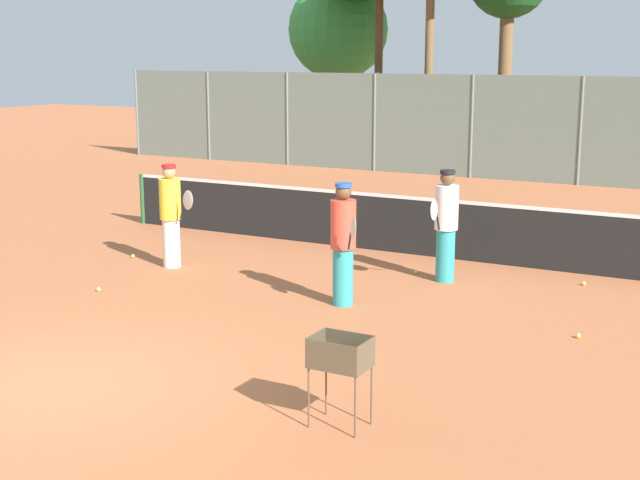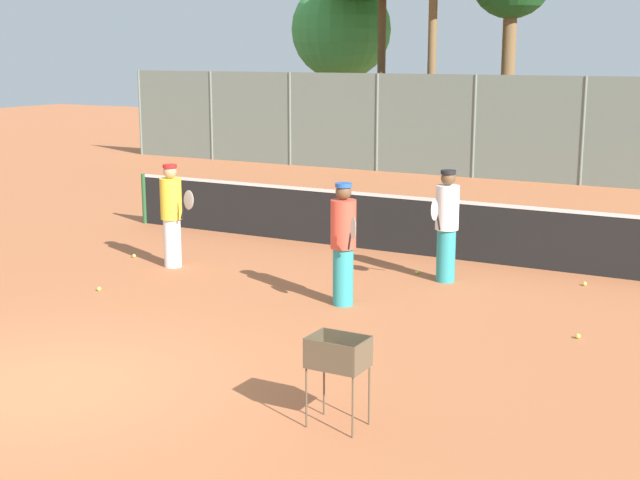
# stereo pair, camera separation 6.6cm
# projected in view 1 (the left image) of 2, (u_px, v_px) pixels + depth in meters

# --- Properties ---
(ground_plane) EXTENTS (80.00, 80.00, 0.00)m
(ground_plane) POSITION_uv_depth(u_px,v_px,m) (53.00, 386.00, 9.86)
(ground_plane) COLOR #B7663D
(tennis_net) EXTENTS (10.81, 0.10, 1.07)m
(tennis_net) POSITION_uv_depth(u_px,v_px,m) (367.00, 220.00, 16.59)
(tennis_net) COLOR #26592D
(tennis_net) RESTS_ON ground_plane
(back_fence) EXTENTS (28.19, 0.08, 2.99)m
(back_fence) POSITION_uv_depth(u_px,v_px,m) (524.00, 129.00, 25.16)
(back_fence) COLOR slate
(back_fence) RESTS_ON ground_plane
(tree_1) EXTENTS (3.70, 3.70, 6.28)m
(tree_1) POSITION_uv_depth(u_px,v_px,m) (338.00, 30.00, 32.94)
(tree_1) COLOR brown
(tree_1) RESTS_ON ground_plane
(player_white_outfit) EXTENTS (0.89, 0.44, 1.77)m
(player_white_outfit) POSITION_uv_depth(u_px,v_px,m) (171.00, 214.00, 15.15)
(player_white_outfit) COLOR white
(player_white_outfit) RESTS_ON ground_plane
(player_red_cap) EXTENTS (0.37, 0.93, 1.80)m
(player_red_cap) POSITION_uv_depth(u_px,v_px,m) (446.00, 224.00, 14.19)
(player_red_cap) COLOR teal
(player_red_cap) RESTS_ON ground_plane
(player_yellow_shirt) EXTENTS (0.69, 0.75, 1.80)m
(player_yellow_shirt) POSITION_uv_depth(u_px,v_px,m) (343.00, 243.00, 12.84)
(player_yellow_shirt) COLOR teal
(player_yellow_shirt) RESTS_ON ground_plane
(ball_cart) EXTENTS (0.56, 0.41, 0.92)m
(ball_cart) POSITION_uv_depth(u_px,v_px,m) (341.00, 359.00, 8.67)
(ball_cart) COLOR brown
(ball_cart) RESTS_ON ground_plane
(tennis_ball_0) EXTENTS (0.07, 0.07, 0.07)m
(tennis_ball_0) POSITION_uv_depth(u_px,v_px,m) (133.00, 256.00, 15.99)
(tennis_ball_0) COLOR #D1E54C
(tennis_ball_0) RESTS_ON ground_plane
(tennis_ball_1) EXTENTS (0.07, 0.07, 0.07)m
(tennis_ball_1) POSITION_uv_depth(u_px,v_px,m) (416.00, 272.00, 14.84)
(tennis_ball_1) COLOR #D1E54C
(tennis_ball_1) RESTS_ON ground_plane
(tennis_ball_2) EXTENTS (0.07, 0.07, 0.07)m
(tennis_ball_2) POSITION_uv_depth(u_px,v_px,m) (578.00, 336.00, 11.51)
(tennis_ball_2) COLOR #D1E54C
(tennis_ball_2) RESTS_ON ground_plane
(tennis_ball_3) EXTENTS (0.07, 0.07, 0.07)m
(tennis_ball_3) POSITION_uv_depth(u_px,v_px,m) (98.00, 289.00, 13.76)
(tennis_ball_3) COLOR #D1E54C
(tennis_ball_3) RESTS_ON ground_plane
(tennis_ball_4) EXTENTS (0.07, 0.07, 0.07)m
(tennis_ball_4) POSITION_uv_depth(u_px,v_px,m) (584.00, 283.00, 14.10)
(tennis_ball_4) COLOR #D1E54C
(tennis_ball_4) RESTS_ON ground_plane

